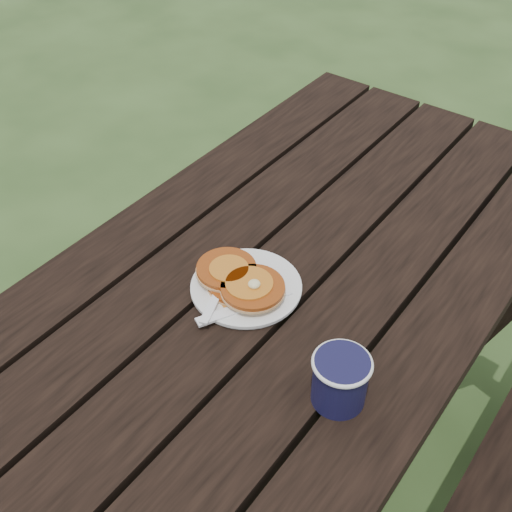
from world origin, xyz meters
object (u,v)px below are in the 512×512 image
Objects in this scene: plate at (246,287)px; picnic_table at (239,436)px; coffee_cup at (340,378)px; pancake_stack at (240,280)px.

picnic_table is at bearing -70.47° from plate.
picnic_table is 0.50m from coffee_cup.
pancake_stack is at bearing 159.90° from coffee_cup.
plate is at bearing 157.86° from coffee_cup.
coffee_cup is at bearing -22.14° from plate.
picnic_table is 9.96× the size of pancake_stack.
plate is at bearing 109.53° from picnic_table.
coffee_cup reaches higher than plate.
pancake_stack reaches higher than plate.
coffee_cup reaches higher than pancake_stack.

